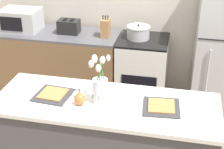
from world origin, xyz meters
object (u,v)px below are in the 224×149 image
at_px(microwave, 21,20).
at_px(pear_figurine, 80,98).
at_px(plate_setting_left, 53,94).
at_px(knife_block, 106,28).
at_px(flower_vase, 100,87).
at_px(plate_setting_right, 161,107).
at_px(cooking_pot, 138,32).
at_px(stove_range, 142,72).
at_px(toaster, 69,26).

bearing_deg(microwave, pear_figurine, -52.40).
height_order(plate_setting_left, knife_block, knife_block).
xyz_separation_m(flower_vase, plate_setting_right, (0.48, 0.02, -0.13)).
height_order(pear_figurine, cooking_pot, pear_figurine).
height_order(stove_range, plate_setting_right, plate_setting_right).
relative_size(flower_vase, toaster, 1.49).
distance_m(flower_vase, cooking_pot, 1.63).
relative_size(flower_vase, pear_figurine, 2.94).
relative_size(cooking_pot, knife_block, 1.05).
relative_size(plate_setting_right, microwave, 0.63).
relative_size(stove_range, plate_setting_left, 2.93).
distance_m(toaster, cooking_pot, 0.87).
bearing_deg(microwave, knife_block, -0.69).
bearing_deg(microwave, cooking_pot, 0.73).
distance_m(pear_figurine, plate_setting_left, 0.27).
bearing_deg(pear_figurine, knife_block, 96.22).
bearing_deg(toaster, microwave, -178.54).
xyz_separation_m(plate_setting_right, microwave, (-1.92, 1.59, 0.06)).
xyz_separation_m(pear_figurine, plate_setting_left, (-0.26, 0.09, -0.05)).
bearing_deg(stove_range, plate_setting_left, -108.80).
relative_size(flower_vase, knife_block, 1.54).
height_order(plate_setting_right, cooking_pot, cooking_pot).
distance_m(flower_vase, pear_figurine, 0.18).
bearing_deg(stove_range, toaster, 179.06).
xyz_separation_m(plate_setting_right, toaster, (-1.29, 1.61, 0.01)).
bearing_deg(toaster, stove_range, -0.94).
height_order(plate_setting_left, toaster, toaster).
relative_size(stove_range, plate_setting_right, 2.93).
height_order(pear_figurine, toaster, pear_figurine).
bearing_deg(plate_setting_right, pear_figurine, -172.11).
bearing_deg(pear_figurine, plate_setting_right, 7.89).
height_order(plate_setting_right, microwave, microwave).
xyz_separation_m(stove_range, flower_vase, (-0.14, -1.61, 0.65)).
bearing_deg(cooking_pot, plate_setting_right, -75.62).
xyz_separation_m(cooking_pot, knife_block, (-0.40, -0.03, 0.03)).
distance_m(cooking_pot, knife_block, 0.40).
relative_size(plate_setting_right, knife_block, 1.13).
height_order(stove_range, microwave, microwave).
bearing_deg(flower_vase, cooking_pot, 87.56).
relative_size(toaster, microwave, 0.58).
bearing_deg(plate_setting_right, knife_block, 117.17).
distance_m(toaster, microwave, 0.64).
xyz_separation_m(plate_setting_left, microwave, (-1.04, 1.59, 0.06)).
height_order(flower_vase, knife_block, flower_vase).
xyz_separation_m(pear_figurine, toaster, (-0.66, 1.69, -0.04)).
bearing_deg(toaster, cooking_pot, 0.20).
bearing_deg(microwave, plate_setting_left, -56.91).
xyz_separation_m(plate_setting_left, knife_block, (0.07, 1.58, 0.03)).
distance_m(pear_figurine, plate_setting_right, 0.64).
bearing_deg(toaster, plate_setting_left, -75.91).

